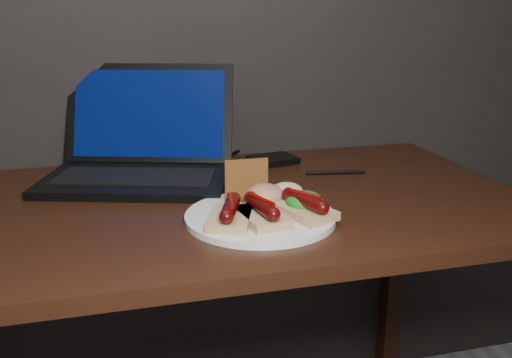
{
  "coord_description": "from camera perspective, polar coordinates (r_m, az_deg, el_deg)",
  "views": [
    {
      "loc": [
        -0.15,
        0.3,
        1.12
      ],
      "look_at": [
        0.12,
        1.28,
        0.82
      ],
      "focal_mm": 40.0,
      "sensor_mm": 36.0,
      "label": 1
    }
  ],
  "objects": [
    {
      "name": "desk",
      "position": [
        1.18,
        -6.9,
        -6.39
      ],
      "size": [
        1.4,
        0.7,
        0.75
      ],
      "color": "black",
      "rests_on": "ground"
    },
    {
      "name": "laptop",
      "position": [
        1.33,
        -11.41,
        2.48
      ],
      "size": [
        0.48,
        0.44,
        0.25
      ],
      "color": "black",
      "rests_on": "desk"
    },
    {
      "name": "hard_drive",
      "position": [
        1.43,
        1.69,
        1.92
      ],
      "size": [
        0.13,
        0.11,
        0.02
      ],
      "primitive_type": "cube",
      "rotation": [
        0.0,
        0.0,
        0.22
      ],
      "color": "black",
      "rests_on": "desk"
    },
    {
      "name": "desk_cables",
      "position": [
        1.3,
        -8.82,
        0.01
      ],
      "size": [
        0.92,
        0.39,
        0.01
      ],
      "color": "black",
      "rests_on": "desk"
    },
    {
      "name": "plate",
      "position": [
        1.05,
        0.43,
        -3.81
      ],
      "size": [
        0.35,
        0.35,
        0.01
      ],
      "primitive_type": "cylinder",
      "rotation": [
        0.0,
        0.0,
        -0.35
      ],
      "color": "silver",
      "rests_on": "desk"
    },
    {
      "name": "bread_sausage_left",
      "position": [
        1.0,
        -2.56,
        -3.48
      ],
      "size": [
        0.11,
        0.13,
        0.04
      ],
      "color": "tan",
      "rests_on": "plate"
    },
    {
      "name": "bread_sausage_center",
      "position": [
        1.01,
        0.57,
        -3.33
      ],
      "size": [
        0.09,
        0.12,
        0.04
      ],
      "color": "tan",
      "rests_on": "plate"
    },
    {
      "name": "bread_sausage_right",
      "position": [
        1.04,
        4.9,
        -2.77
      ],
      "size": [
        0.11,
        0.13,
        0.04
      ],
      "color": "tan",
      "rests_on": "plate"
    },
    {
      "name": "crispbread",
      "position": [
        1.1,
        -0.96,
        -0.15
      ],
      "size": [
        0.08,
        0.01,
        0.08
      ],
      "primitive_type": "cube",
      "color": "brown",
      "rests_on": "plate"
    },
    {
      "name": "salad_greens",
      "position": [
        1.06,
        4.89,
        -2.27
      ],
      "size": [
        0.07,
        0.07,
        0.04
      ],
      "primitive_type": "ellipsoid",
      "color": "#105312",
      "rests_on": "plate"
    },
    {
      "name": "salsa_mound",
      "position": [
        1.09,
        0.95,
        -1.54
      ],
      "size": [
        0.07,
        0.07,
        0.04
      ],
      "primitive_type": "ellipsoid",
      "color": "#A11016",
      "rests_on": "plate"
    },
    {
      "name": "coleslaw_mound",
      "position": [
        1.11,
        3.1,
        -1.27
      ],
      "size": [
        0.06,
        0.06,
        0.04
      ],
      "primitive_type": "ellipsoid",
      "color": "silver",
      "rests_on": "plate"
    }
  ]
}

